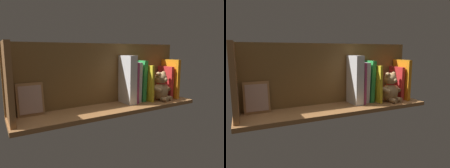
# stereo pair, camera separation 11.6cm
# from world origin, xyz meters

# --- Properties ---
(ground_plane) EXTENTS (1.08, 0.25, 0.02)m
(ground_plane) POSITION_xyz_m (0.00, 0.00, -0.01)
(ground_plane) COLOR brown
(shelf_back_panel) EXTENTS (1.08, 0.02, 0.36)m
(shelf_back_panel) POSITION_xyz_m (0.00, -0.10, 0.18)
(shelf_back_panel) COLOR brown
(shelf_back_panel) RESTS_ON ground_plane
(shelf_side_divider) EXTENTS (0.02, 0.19, 0.36)m
(shelf_side_divider) POSITION_xyz_m (0.52, 0.00, 0.18)
(shelf_side_divider) COLOR brown
(shelf_side_divider) RESTS_ON ground_plane
(book_0) EXTENTS (0.02, 0.15, 0.26)m
(book_0) POSITION_xyz_m (-0.47, -0.01, 0.13)
(book_0) COLOR orange
(book_0) RESTS_ON ground_plane
(book_1) EXTENTS (0.02, 0.13, 0.21)m
(book_1) POSITION_xyz_m (-0.44, -0.02, 0.11)
(book_1) COLOR red
(book_1) RESTS_ON ground_plane
(teddy_bear) EXTENTS (0.15, 0.13, 0.18)m
(teddy_bear) POSITION_xyz_m (-0.36, 0.02, 0.08)
(teddy_bear) COLOR tan
(teddy_bear) RESTS_ON ground_plane
(book_2) EXTENTS (0.02, 0.14, 0.23)m
(book_2) POSITION_xyz_m (-0.27, -0.02, 0.11)
(book_2) COLOR yellow
(book_2) RESTS_ON ground_plane
(book_3) EXTENTS (0.04, 0.10, 0.26)m
(book_3) POSITION_xyz_m (-0.23, -0.04, 0.13)
(book_3) COLOR green
(book_3) RESTS_ON ground_plane
(book_4) EXTENTS (0.03, 0.10, 0.25)m
(book_4) POSITION_xyz_m (-0.20, -0.04, 0.12)
(book_4) COLOR silver
(book_4) RESTS_ON ground_plane
(book_5) EXTENTS (0.01, 0.12, 0.25)m
(book_5) POSITION_xyz_m (-0.17, -0.03, 0.12)
(book_5) COLOR #B23F72
(book_5) RESTS_ON ground_plane
(dictionary_thick_white) EXTENTS (0.05, 0.13, 0.29)m
(dictionary_thick_white) POSITION_xyz_m (-0.12, -0.03, 0.14)
(dictionary_thick_white) COLOR silver
(dictionary_thick_white) RESTS_ON ground_plane
(picture_frame_leaning) EXTENTS (0.13, 0.04, 0.16)m
(picture_frame_leaning) POSITION_xyz_m (0.43, -0.07, 0.08)
(picture_frame_leaning) COLOR #9E6B3D
(picture_frame_leaning) RESTS_ON ground_plane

